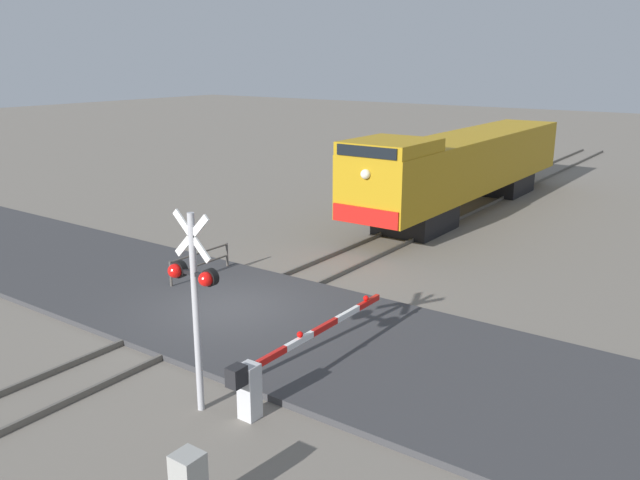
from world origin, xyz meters
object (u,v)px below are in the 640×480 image
object	(u,v)px
crossing_gate	(271,369)
locomotive	(464,165)
guard_railing	(200,262)
crossing_signal	(194,290)

from	to	relation	value
crossing_gate	locomotive	bearing A→B (deg)	102.32
guard_railing	crossing_signal	bearing A→B (deg)	-44.38
crossing_signal	crossing_gate	world-z (taller)	crossing_signal
crossing_gate	crossing_signal	bearing A→B (deg)	-135.45
locomotive	guard_railing	bearing A→B (deg)	-100.81
locomotive	crossing_gate	world-z (taller)	locomotive
crossing_signal	crossing_gate	distance (m)	2.30
crossing_signal	guard_railing	xyz separation A→B (m)	(-5.80, 5.68, -1.96)
crossing_gate	guard_railing	xyz separation A→B (m)	(-6.83, 4.66, -0.17)
crossing_signal	guard_railing	size ratio (longest dim) A/B	1.62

